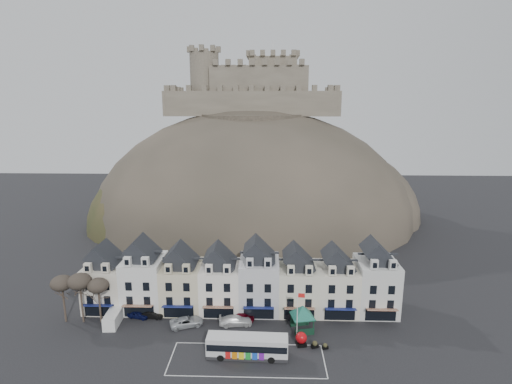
% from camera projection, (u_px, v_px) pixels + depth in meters
% --- Properties ---
extents(ground, '(300.00, 300.00, 0.00)m').
position_uv_depth(ground, '(232.00, 365.00, 55.96)').
color(ground, black).
rests_on(ground, ground).
extents(coach_bay_markings, '(22.00, 7.50, 0.01)m').
position_uv_depth(coach_bay_markings, '(247.00, 360.00, 57.12)').
color(coach_bay_markings, silver).
rests_on(coach_bay_markings, ground).
extents(townhouse_terrace, '(54.40, 9.35, 11.80)m').
position_uv_depth(townhouse_terrace, '(241.00, 280.00, 70.35)').
color(townhouse_terrace, beige).
rests_on(townhouse_terrace, ground).
extents(castle_hill, '(100.00, 76.00, 68.00)m').
position_uv_depth(castle_hill, '(256.00, 221.00, 123.11)').
color(castle_hill, '#37332A').
rests_on(castle_hill, ground).
extents(castle, '(50.20, 22.20, 22.00)m').
position_uv_depth(castle, '(254.00, 88.00, 121.06)').
color(castle, brown).
rests_on(castle, ground).
extents(tree_left_far, '(3.61, 3.61, 8.24)m').
position_uv_depth(tree_left_far, '(62.00, 283.00, 65.54)').
color(tree_left_far, '#362D22').
rests_on(tree_left_far, ground).
extents(tree_left_mid, '(3.78, 3.78, 8.64)m').
position_uv_depth(tree_left_mid, '(80.00, 282.00, 65.37)').
color(tree_left_mid, '#362D22').
rests_on(tree_left_mid, ground).
extents(tree_left_near, '(3.43, 3.43, 7.84)m').
position_uv_depth(tree_left_near, '(98.00, 286.00, 65.43)').
color(tree_left_near, '#362D22').
rests_on(tree_left_near, ground).
extents(bus, '(11.75, 3.11, 3.29)m').
position_uv_depth(bus, '(247.00, 345.00, 57.39)').
color(bus, '#262628').
rests_on(bus, ground).
extents(bus_shelter, '(6.83, 6.83, 4.43)m').
position_uv_depth(bus_shelter, '(302.00, 311.00, 63.59)').
color(bus_shelter, '#103120').
rests_on(bus_shelter, ground).
extents(red_buoy, '(1.72, 1.72, 2.12)m').
position_uv_depth(red_buoy, '(301.00, 339.00, 60.27)').
color(red_buoy, black).
rests_on(red_buoy, ground).
extents(flagpole, '(1.14, 0.19, 7.86)m').
position_uv_depth(flagpole, '(298.00, 312.00, 61.36)').
color(flagpole, silver).
rests_on(flagpole, ground).
extents(white_van, '(2.34, 4.87, 2.17)m').
position_uv_depth(white_van, '(113.00, 318.00, 65.90)').
color(white_van, white).
rests_on(white_van, ground).
extents(planter_west, '(1.22, 0.88, 1.10)m').
position_uv_depth(planter_west, '(315.00, 344.00, 59.78)').
color(planter_west, black).
rests_on(planter_west, ground).
extents(planter_east, '(1.01, 0.68, 0.93)m').
position_uv_depth(planter_east, '(325.00, 346.00, 59.50)').
color(planter_east, black).
rests_on(planter_east, ground).
extents(car_navy, '(4.03, 2.37, 1.29)m').
position_uv_depth(car_navy, '(139.00, 314.00, 68.03)').
color(car_navy, '#0C113D').
rests_on(car_navy, ground).
extents(car_black, '(3.91, 1.74, 1.25)m').
position_uv_depth(car_black, '(152.00, 315.00, 67.97)').
color(car_black, black).
rests_on(car_black, ground).
extents(car_silver, '(5.92, 4.27, 1.52)m').
position_uv_depth(car_silver, '(187.00, 322.00, 65.53)').
color(car_silver, '#B8BDC1').
rests_on(car_silver, ground).
extents(car_white, '(5.66, 2.89, 1.57)m').
position_uv_depth(car_white, '(235.00, 320.00, 65.85)').
color(car_white, white).
rests_on(car_white, ground).
extents(car_maroon, '(3.97, 2.12, 1.29)m').
position_uv_depth(car_maroon, '(243.00, 317.00, 67.16)').
color(car_maroon, '#540411').
rests_on(car_maroon, ground).
extents(car_charcoal, '(4.55, 2.66, 1.42)m').
position_uv_depth(car_charcoal, '(298.00, 317.00, 67.21)').
color(car_charcoal, black).
rests_on(car_charcoal, ground).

